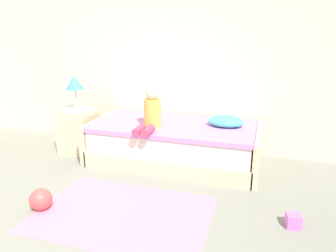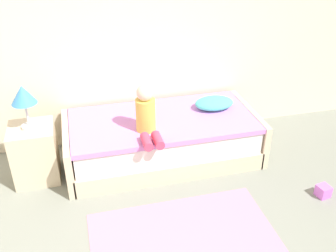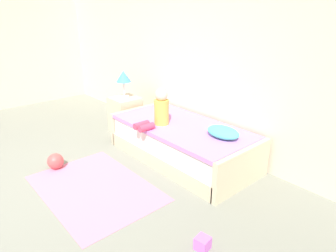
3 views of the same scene
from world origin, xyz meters
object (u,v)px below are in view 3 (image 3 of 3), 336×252
Objects in this scene: bed at (182,142)px; pillow at (223,132)px; child_figure at (159,110)px; toy_block at (203,243)px; table_lamp at (124,78)px; toy_ball at (55,161)px; nightstand at (126,115)px.

pillow is (0.63, 0.10, 0.32)m from bed.
child_figure is 4.30× the size of toy_block.
table_lamp is 2.02m from pillow.
pillow is 2.11× the size of toy_ball.
pillow is (1.98, 0.13, -0.37)m from table_lamp.
nightstand is at bearing -178.71° from bed.
bed is 3.52× the size of nightstand.
toy_block is (1.59, -0.82, -0.65)m from child_figure.
nightstand is 1.51m from toy_ball.
bed is 1.35m from nightstand.
toy_block is (0.75, -1.15, -0.51)m from pillow.
pillow is 2.21m from toy_ball.
nightstand is 1.22m from child_figure.
pillow is at bearing 123.09° from toy_block.
table_lamp is at bearing -176.22° from pillow.
toy_ball is (-1.50, -1.55, -0.46)m from pillow.
child_figure is 1.90m from toy_block.
toy_ball is (-0.87, -1.45, -0.14)m from bed.
table_lamp is (-1.35, -0.03, 0.69)m from bed.
bed is 1.52m from table_lamp.
table_lamp reaches higher than toy_block.
child_figure is at bearing 61.72° from toy_ball.
toy_ball is at bearing -118.28° from child_figure.
table_lamp is at bearing 159.53° from toy_block.
pillow is at bearing 3.78° from table_lamp.
child_figure is at bearing -9.89° from nightstand.
toy_ball is (0.48, -1.42, -0.83)m from table_lamp.
table_lamp is 3.04m from toy_block.
bed is at bearing -170.93° from pillow.
toy_ball is (0.48, -1.42, -0.20)m from nightstand.
child_figure is at bearing 152.72° from toy_block.
child_figure reaches higher than pillow.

